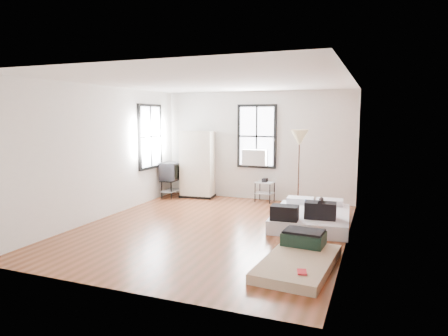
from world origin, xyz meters
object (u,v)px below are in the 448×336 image
at_px(mattress_main, 311,216).
at_px(wardrobe, 197,165).
at_px(side_table, 265,186).
at_px(floor_lamp, 299,141).
at_px(mattress_bare, 300,256).
at_px(tv_stand, 171,172).

xyz_separation_m(mattress_main, wardrobe, (-3.30, 1.71, 0.71)).
relative_size(mattress_main, side_table, 3.42).
height_order(mattress_main, wardrobe, wardrobe).
bearing_deg(mattress_main, wardrobe, 149.05).
height_order(mattress_main, floor_lamp, floor_lamp).
xyz_separation_m(mattress_main, mattress_bare, (0.19, -2.21, -0.06)).
bearing_deg(mattress_bare, wardrobe, 136.15).
distance_m(wardrobe, tv_stand, 0.74).
bearing_deg(wardrobe, mattress_main, -33.51).
bearing_deg(mattress_bare, floor_lamp, 105.77).
distance_m(mattress_bare, floor_lamp, 3.75).
bearing_deg(tv_stand, mattress_bare, -43.36).
xyz_separation_m(mattress_bare, tv_stand, (-4.15, 3.67, 0.56)).
bearing_deg(side_table, wardrobe, -177.84).
bearing_deg(mattress_bare, side_table, 116.80).
height_order(mattress_bare, side_table, side_table).
distance_m(mattress_bare, side_table, 4.32).
distance_m(mattress_bare, tv_stand, 5.57).
distance_m(mattress_main, tv_stand, 4.25).
xyz_separation_m(mattress_bare, wardrobe, (-3.49, 3.92, 0.77)).
bearing_deg(tv_stand, side_table, 5.33).
bearing_deg(wardrobe, side_table, -3.99).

